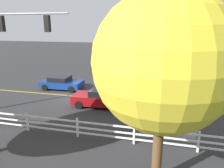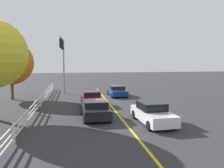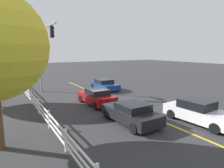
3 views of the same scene
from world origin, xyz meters
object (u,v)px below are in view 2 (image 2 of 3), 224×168
(car_0, at_px, (91,98))
(tree_0, at_px, (11,63))
(car_1, at_px, (117,91))
(car_3, at_px, (95,109))
(car_2, at_px, (152,113))

(car_0, distance_m, tree_0, 10.51)
(car_0, bearing_deg, car_1, -37.65)
(car_1, bearing_deg, car_3, -20.29)
(car_0, xyz_separation_m, car_3, (-5.22, 0.09, -0.01))
(car_2, xyz_separation_m, car_3, (2.22, 3.89, -0.04))
(car_1, bearing_deg, tree_0, -88.19)
(car_0, distance_m, car_2, 8.35)
(car_0, height_order, tree_0, tree_0)
(car_0, bearing_deg, car_3, 176.79)
(car_2, relative_size, car_3, 1.06)
(car_1, relative_size, car_2, 0.89)
(car_3, height_order, tree_0, tree_0)
(car_0, height_order, car_2, car_2)
(car_0, relative_size, car_2, 0.92)
(car_1, bearing_deg, car_0, -35.82)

